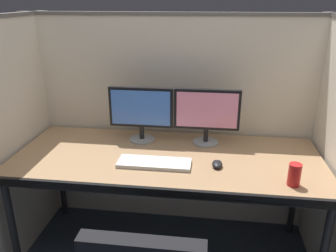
# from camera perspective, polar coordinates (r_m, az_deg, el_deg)

# --- Properties ---
(cubicle_partition_rear) EXTENTS (2.21, 0.06, 1.57)m
(cubicle_partition_rear) POSITION_cam_1_polar(r_m,az_deg,el_deg) (2.50, 1.17, 0.39)
(cubicle_partition_rear) COLOR beige
(cubicle_partition_rear) RESTS_ON ground
(cubicle_partition_left) EXTENTS (0.06, 1.41, 1.57)m
(cubicle_partition_left) POSITION_cam_1_polar(r_m,az_deg,el_deg) (2.35, -25.44, -3.16)
(cubicle_partition_left) COLOR beige
(cubicle_partition_left) RESTS_ON ground
(desk) EXTENTS (1.90, 0.80, 0.74)m
(desk) POSITION_cam_1_polar(r_m,az_deg,el_deg) (2.12, -0.22, -6.39)
(desk) COLOR #997551
(desk) RESTS_ON ground
(monitor_left) EXTENTS (0.43, 0.17, 0.37)m
(monitor_left) POSITION_cam_1_polar(r_m,az_deg,el_deg) (2.27, -4.54, 2.61)
(monitor_left) COLOR gray
(monitor_left) RESTS_ON desk
(monitor_right) EXTENTS (0.43, 0.17, 0.37)m
(monitor_right) POSITION_cam_1_polar(r_m,az_deg,el_deg) (2.23, 6.54, 2.21)
(monitor_right) COLOR gray
(monitor_right) RESTS_ON desk
(keyboard_main) EXTENTS (0.43, 0.15, 0.02)m
(keyboard_main) POSITION_cam_1_polar(r_m,az_deg,el_deg) (2.00, -2.31, -6.24)
(keyboard_main) COLOR silver
(keyboard_main) RESTS_ON desk
(computer_mouse) EXTENTS (0.06, 0.10, 0.04)m
(computer_mouse) POSITION_cam_1_polar(r_m,az_deg,el_deg) (2.00, 8.28, -6.36)
(computer_mouse) COLOR black
(computer_mouse) RESTS_ON desk
(soda_can) EXTENTS (0.07, 0.07, 0.12)m
(soda_can) POSITION_cam_1_polar(r_m,az_deg,el_deg) (1.89, 20.49, -7.68)
(soda_can) COLOR red
(soda_can) RESTS_ON desk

